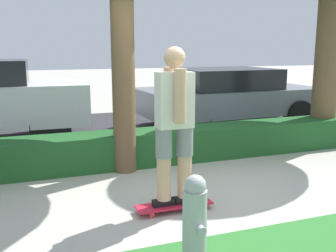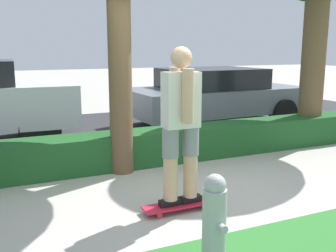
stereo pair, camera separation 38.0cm
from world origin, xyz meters
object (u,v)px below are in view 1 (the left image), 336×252
(fire_hydrant, at_px, (195,224))
(skateboard, at_px, (174,205))
(skater_person, at_px, (174,123))
(parked_car_middle, at_px, (228,95))

(fire_hydrant, bearing_deg, skateboard, 76.62)
(skateboard, xyz_separation_m, fire_hydrant, (-0.29, -1.20, 0.35))
(skateboard, distance_m, skater_person, 0.94)
(skater_person, distance_m, fire_hydrant, 1.37)
(parked_car_middle, bearing_deg, skater_person, -127.27)
(skateboard, height_order, fire_hydrant, fire_hydrant)
(skater_person, bearing_deg, fire_hydrant, -103.38)
(skater_person, height_order, fire_hydrant, skater_person)
(skateboard, distance_m, fire_hydrant, 1.28)
(skater_person, xyz_separation_m, fire_hydrant, (-0.29, -1.20, -0.59))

